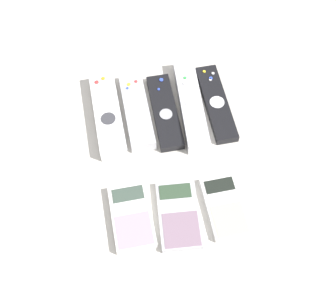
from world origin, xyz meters
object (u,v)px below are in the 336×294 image
at_px(remote_0, 108,115).
at_px(calculator_1, 180,215).
at_px(remote_1, 137,111).
at_px(remote_3, 191,105).
at_px(calculator_2, 225,207).
at_px(calculator_0, 132,217).
at_px(remote_2, 165,112).
at_px(remote_4, 216,103).

relative_size(remote_0, calculator_1, 1.50).
xyz_separation_m(remote_1, remote_3, (0.11, -0.00, 0.00)).
bearing_deg(remote_3, remote_1, -179.69).
distance_m(remote_1, calculator_2, 0.27).
distance_m(calculator_0, calculator_2, 0.17).
bearing_deg(calculator_2, remote_0, 126.74).
relative_size(remote_0, remote_2, 1.09).
height_order(remote_4, calculator_2, remote_4).
relative_size(remote_2, calculator_2, 1.48).
relative_size(remote_4, calculator_2, 1.54).
relative_size(remote_3, calculator_0, 1.72).
xyz_separation_m(remote_0, remote_2, (0.12, -0.00, -0.01)).
distance_m(remote_0, calculator_1, 0.26).
bearing_deg(remote_0, remote_3, -2.73).
xyz_separation_m(remote_1, remote_4, (0.16, 0.00, -0.00)).
xyz_separation_m(remote_1, calculator_2, (0.14, -0.23, -0.01)).
bearing_deg(calculator_1, remote_4, 66.55).
xyz_separation_m(remote_0, remote_4, (0.22, 0.00, -0.01)).
height_order(remote_4, calculator_1, remote_4).
xyz_separation_m(remote_1, remote_2, (0.06, -0.01, -0.00)).
height_order(remote_3, remote_4, remote_3).
height_order(remote_2, calculator_0, same).
distance_m(remote_2, calculator_0, 0.24).
bearing_deg(remote_3, remote_4, 1.05).
relative_size(calculator_0, calculator_1, 0.96).
distance_m(remote_2, calculator_1, 0.23).
bearing_deg(remote_3, remote_0, -178.68).
height_order(remote_2, calculator_1, remote_2).
distance_m(remote_1, remote_3, 0.11).
xyz_separation_m(remote_3, calculator_2, (0.03, -0.23, -0.01)).
height_order(remote_3, calculator_1, remote_3).
bearing_deg(remote_0, calculator_0, -86.82).
bearing_deg(remote_4, remote_3, 177.13).
height_order(remote_1, calculator_2, remote_1).
bearing_deg(calculator_0, calculator_2, -4.31).
xyz_separation_m(remote_4, calculator_0, (-0.20, -0.23, -0.00)).
xyz_separation_m(remote_2, calculator_1, (-0.00, -0.23, -0.00)).
xyz_separation_m(remote_2, remote_4, (0.11, 0.01, 0.00)).
distance_m(remote_2, remote_4, 0.11).
height_order(remote_1, calculator_1, remote_1).
xyz_separation_m(remote_0, calculator_2, (0.19, -0.23, -0.01)).
distance_m(calculator_0, calculator_1, 0.09).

